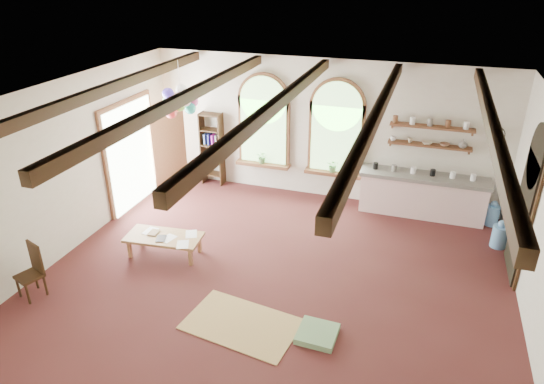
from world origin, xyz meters
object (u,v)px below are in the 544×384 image
at_px(side_chair, 32,282).
at_px(balloon_cluster, 181,100).
at_px(coffee_table, 164,238).
at_px(kitchen_counter, 422,195).

bearing_deg(side_chair, balloon_cluster, 79.44).
xyz_separation_m(coffee_table, balloon_cluster, (-0.68, 2.29, 2.00)).
bearing_deg(kitchen_counter, coffee_table, -144.65).
distance_m(kitchen_counter, coffee_table, 5.52).
bearing_deg(balloon_cluster, side_chair, -100.56).
relative_size(kitchen_counter, side_chair, 2.85).
xyz_separation_m(coffee_table, side_chair, (-1.44, -1.79, -0.08)).
xyz_separation_m(kitchen_counter, balloon_cluster, (-5.18, -0.90, 1.87)).
distance_m(coffee_table, side_chair, 2.30).
bearing_deg(balloon_cluster, coffee_table, -73.43).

